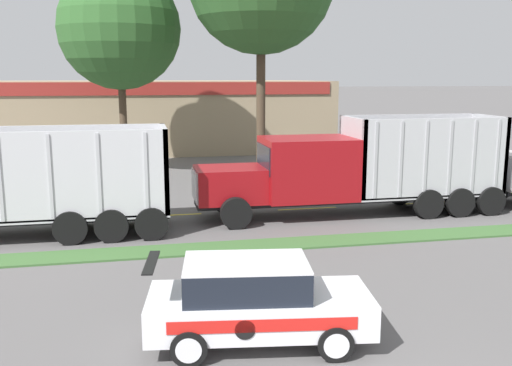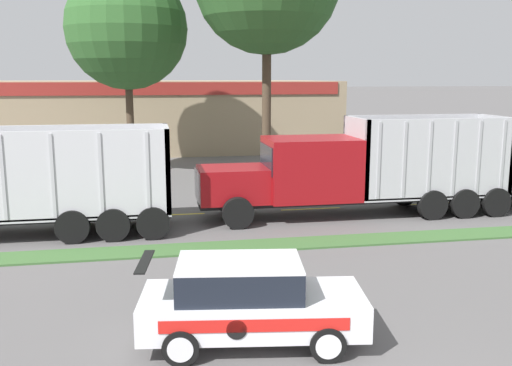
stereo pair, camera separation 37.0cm
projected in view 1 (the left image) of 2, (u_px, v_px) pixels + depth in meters
grass_verge at (276, 244)px, 17.61m from camera, size 120.00×1.21×0.06m
centre_line_3 at (17, 222)px, 20.36m from camera, size 2.40×0.14×0.01m
centre_line_4 at (170, 215)px, 21.44m from camera, size 2.40×0.14×0.01m
centre_line_5 at (307, 209)px, 22.53m from camera, size 2.40×0.14×0.01m
centre_line_6 at (432, 203)px, 23.61m from camera, size 2.40×0.14×0.01m
dump_truck_trail at (333, 173)px, 21.17m from camera, size 11.60×2.71×3.66m
rally_car at (255, 301)px, 11.00m from camera, size 4.49×2.31×1.70m
store_building_backdrop at (139, 114)px, 41.71m from camera, size 26.46×12.10×4.86m
tree_behind_centre at (119, 15)px, 29.06m from camera, size 6.28×6.28×12.30m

